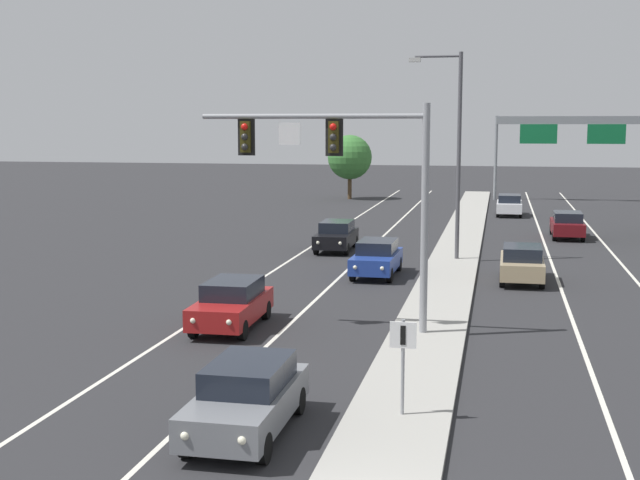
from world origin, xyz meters
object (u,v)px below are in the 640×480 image
Objects in this scene: overhead_signal_mast at (351,168)px; street_lamp_median at (454,143)px; median_sign_post at (403,353)px; car_oncoming_red at (232,303)px; car_receding_darkred at (567,224)px; car_oncoming_blue at (377,257)px; car_receding_tan at (522,263)px; car_receding_white at (509,205)px; tree_far_left_a at (350,157)px; car_oncoming_grey at (247,397)px; car_oncoming_black at (336,235)px; highway_sign_gantry at (572,131)px.

overhead_signal_mast is 0.73× the size of street_lamp_median.
car_oncoming_red is at bearing 129.96° from median_sign_post.
car_oncoming_blue is at bearing -121.73° from car_receding_darkred.
car_receding_tan is (6.30, -0.21, 0.00)m from car_oncoming_blue.
street_lamp_median is 2.22× the size of car_oncoming_red.
car_receding_white is (-0.28, 27.50, 0.00)m from car_receding_tan.
tree_far_left_a is (-8.06, 38.97, 2.97)m from car_oncoming_blue.
car_receding_darkred is 12.72m from car_receding_white.
tree_far_left_a reaches higher than car_oncoming_blue.
car_oncoming_red is at bearing -116.03° from car_receding_darkred.
car_oncoming_grey and car_receding_tan have the same top height.
street_lamp_median is at bearing 81.18° from overhead_signal_mast.
overhead_signal_mast is at bearing -86.40° from car_oncoming_blue.
car_oncoming_black is at bearing 159.32° from street_lamp_median.
car_oncoming_red is (-3.34, 9.32, 0.00)m from car_oncoming_grey.
car_oncoming_blue is 1.00× the size of car_receding_darkred.
highway_sign_gantry reaches higher than car_oncoming_black.
street_lamp_median reaches higher than tree_far_left_a.
car_receding_tan is 0.34× the size of highway_sign_gantry.
tree_far_left_a is (-4.75, 49.74, 2.97)m from car_oncoming_red.
car_receding_white is at bearing -39.68° from tree_far_left_a.
overhead_signal_mast is 6.02m from car_oncoming_red.
car_oncoming_black is 1.00× the size of car_receding_darkred.
overhead_signal_mast is at bearing -101.71° from highway_sign_gantry.
car_oncoming_black is at bearing 114.13° from car_oncoming_blue.
car_receding_darkred is at bearing 63.97° from car_oncoming_red.
car_receding_white is (9.33, 38.06, 0.00)m from car_oncoming_red.
car_receding_tan is 41.73m from highway_sign_gantry.
median_sign_post is 0.49× the size of car_receding_white.
car_receding_white is at bearing 81.99° from overhead_signal_mast.
car_oncoming_red and car_oncoming_blue have the same top height.
car_oncoming_red is 50.05m from tree_far_left_a.
car_oncoming_grey is at bearing -104.76° from car_receding_darkred.
car_oncoming_black is 14.74m from car_receding_darkred.
tree_far_left_a is (-14.08, 11.68, 2.97)m from car_receding_white.
street_lamp_median reaches higher than car_oncoming_blue.
street_lamp_median is 2.24× the size of car_oncoming_grey.
median_sign_post is 18.88m from car_oncoming_blue.
car_oncoming_grey is at bearing -70.30° from car_oncoming_red.
car_oncoming_blue is 7.83m from car_oncoming_black.
car_oncoming_black is (-6.27, 2.37, -4.97)m from street_lamp_median.
overhead_signal_mast reaches higher than car_receding_white.
overhead_signal_mast reaches higher than car_oncoming_black.
highway_sign_gantry is at bearing 85.39° from car_receding_darkred.
car_oncoming_grey and car_receding_white have the same top height.
car_oncoming_grey is 59.68m from tree_far_left_a.
car_receding_white is 0.77× the size of tree_far_left_a.
median_sign_post is 0.49× the size of car_oncoming_red.
overhead_signal_mast is at bearing -108.51° from car_receding_darkred.
car_receding_darkred is 0.34× the size of highway_sign_gantry.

